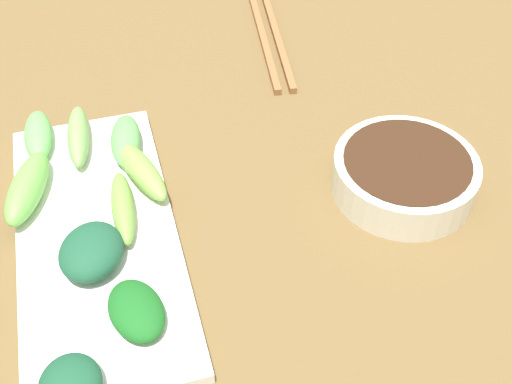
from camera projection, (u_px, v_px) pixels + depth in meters
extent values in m
cube|color=brown|center=(246.00, 220.00, 0.61)|extent=(2.10, 2.10, 0.02)
cylinder|color=silver|center=(404.00, 175.00, 0.61)|extent=(0.14, 0.14, 0.04)
cylinder|color=#372013|center=(405.00, 171.00, 0.61)|extent=(0.12, 0.12, 0.03)
cube|color=white|center=(98.00, 238.00, 0.57)|extent=(0.14, 0.32, 0.01)
ellipsoid|color=#1B4D33|center=(91.00, 251.00, 0.54)|extent=(0.07, 0.08, 0.03)
ellipsoid|color=#185C1E|center=(136.00, 310.00, 0.50)|extent=(0.05, 0.07, 0.02)
ellipsoid|color=#70A043|center=(123.00, 207.00, 0.58)|extent=(0.02, 0.09, 0.02)
ellipsoid|color=#63B759|center=(38.00, 135.00, 0.65)|extent=(0.03, 0.08, 0.02)
ellipsoid|color=#69B749|center=(27.00, 188.00, 0.59)|extent=(0.06, 0.10, 0.03)
ellipsoid|color=#78A447|center=(140.00, 169.00, 0.61)|extent=(0.05, 0.10, 0.02)
ellipsoid|color=#5DA155|center=(126.00, 140.00, 0.64)|extent=(0.04, 0.08, 0.02)
ellipsoid|color=#75A755|center=(78.00, 136.00, 0.64)|extent=(0.03, 0.09, 0.02)
cube|color=brown|center=(277.00, 37.00, 0.81)|extent=(0.04, 0.23, 0.01)
cube|color=brown|center=(263.00, 38.00, 0.81)|extent=(0.04, 0.23, 0.01)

